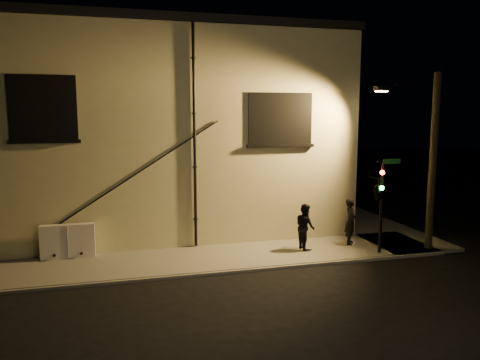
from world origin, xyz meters
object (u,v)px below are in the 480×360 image
object	(u,v)px
pedestrian_b	(305,226)
streetlamp_pole	(429,157)
utility_cabinet	(68,241)
traffic_signal	(379,191)
pedestrian_a	(351,221)

from	to	relation	value
pedestrian_b	streetlamp_pole	xyz separation A→B (m)	(4.47, -1.04, 2.60)
utility_cabinet	streetlamp_pole	world-z (taller)	streetlamp_pole
utility_cabinet	pedestrian_b	size ratio (longest dim) A/B	1.07
utility_cabinet	traffic_signal	bearing A→B (deg)	-12.47
utility_cabinet	traffic_signal	world-z (taller)	traffic_signal
utility_cabinet	pedestrian_a	xyz separation A→B (m)	(10.53, -0.95, 0.30)
pedestrian_a	pedestrian_b	size ratio (longest dim) A/B	1.05
streetlamp_pole	utility_cabinet	bearing A→B (deg)	170.53
traffic_signal	utility_cabinet	bearing A→B (deg)	167.53
pedestrian_a	pedestrian_b	xyz separation A→B (m)	(-1.99, -0.18, -0.04)
pedestrian_b	traffic_signal	world-z (taller)	traffic_signal
pedestrian_b	traffic_signal	distance (m)	2.98
streetlamp_pole	traffic_signal	bearing A→B (deg)	-174.23
utility_cabinet	streetlamp_pole	size ratio (longest dim) A/B	0.28
pedestrian_a	traffic_signal	distance (m)	2.04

